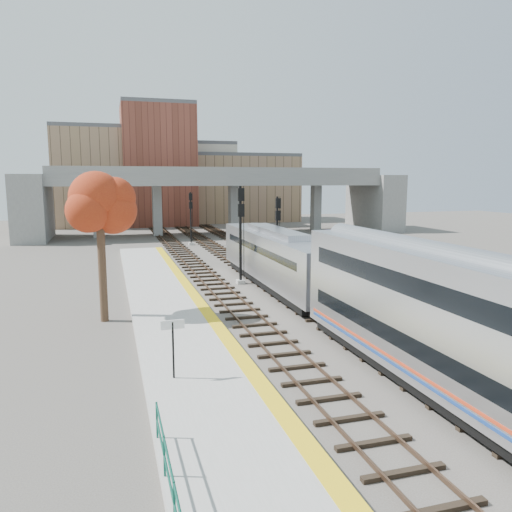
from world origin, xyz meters
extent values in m
plane|color=#47423D|center=(0.00, 0.00, 0.00)|extent=(160.00, 160.00, 0.00)
cube|color=#9E9E99|center=(-7.25, 0.00, 0.17)|extent=(4.50, 60.00, 0.35)
cube|color=yellow|center=(-5.35, 0.00, 0.35)|extent=(0.70, 60.00, 0.01)
cube|color=black|center=(-3.20, 12.50, 0.07)|extent=(2.50, 95.00, 0.14)
cube|color=brown|center=(-3.92, 12.50, 0.18)|extent=(0.07, 95.00, 0.14)
cube|color=brown|center=(-2.48, 12.50, 0.18)|extent=(0.07, 95.00, 0.14)
cube|color=black|center=(1.00, 12.50, 0.07)|extent=(2.50, 95.00, 0.14)
cube|color=brown|center=(0.28, 12.50, 0.18)|extent=(0.07, 95.00, 0.14)
cube|color=brown|center=(1.72, 12.50, 0.18)|extent=(0.07, 95.00, 0.14)
cube|color=black|center=(5.00, 12.50, 0.07)|extent=(2.50, 95.00, 0.14)
cube|color=brown|center=(4.28, 12.50, 0.18)|extent=(0.07, 95.00, 0.14)
cube|color=brown|center=(5.72, 12.50, 0.18)|extent=(0.07, 95.00, 0.14)
cube|color=slate|center=(5.00, 45.00, 7.75)|extent=(46.00, 10.00, 1.50)
cube|color=slate|center=(5.00, 40.20, 9.00)|extent=(46.00, 0.20, 1.00)
cube|color=slate|center=(5.00, 49.80, 9.00)|extent=(46.00, 0.20, 1.00)
cube|color=slate|center=(-12.00, 45.00, 3.50)|extent=(1.20, 1.60, 7.00)
cube|color=slate|center=(-4.00, 45.00, 3.50)|extent=(1.20, 1.60, 7.00)
cube|color=slate|center=(7.00, 45.00, 3.50)|extent=(1.20, 1.60, 7.00)
cube|color=slate|center=(20.00, 45.00, 3.50)|extent=(1.20, 1.60, 7.00)
cube|color=slate|center=(-20.00, 45.00, 4.25)|extent=(4.00, 12.00, 8.50)
cube|color=slate|center=(30.00, 45.00, 4.25)|extent=(4.00, 12.00, 8.50)
cube|color=#906E53|center=(-10.00, 65.00, 8.00)|extent=(18.00, 14.00, 16.00)
cube|color=#4C4C4F|center=(-10.00, 65.00, 16.30)|extent=(18.00, 14.00, 0.60)
cube|color=beige|center=(4.00, 70.00, 7.00)|extent=(16.00, 16.00, 14.00)
cube|color=#4C4C4F|center=(4.00, 70.00, 14.30)|extent=(16.00, 16.00, 0.60)
cube|color=brown|center=(-2.00, 62.00, 10.00)|extent=(12.00, 10.00, 20.00)
cube|color=#4C4C4F|center=(-2.00, 62.00, 20.30)|extent=(12.00, 10.00, 0.60)
cube|color=#906E53|center=(14.00, 68.00, 6.00)|extent=(20.00, 14.00, 12.00)
cube|color=#4C4C4F|center=(14.00, 68.00, 12.30)|extent=(20.00, 14.00, 0.60)
cube|color=black|center=(14.00, 28.00, 0.02)|extent=(14.00, 18.00, 0.04)
cube|color=#A8AAB2|center=(1.00, 7.93, 2.35)|extent=(3.00, 19.00, 3.20)
cube|color=black|center=(1.00, 17.45, 2.95)|extent=(2.20, 0.06, 1.10)
cube|color=black|center=(1.00, 7.93, 2.95)|extent=(3.02, 16.15, 0.50)
cube|color=black|center=(1.00, 7.93, 0.50)|extent=(2.70, 17.10, 0.50)
cube|color=#A8AAB2|center=(1.00, 7.93, 4.15)|extent=(1.60, 9.50, 0.40)
cube|color=#9E9E99|center=(-1.10, 10.05, 0.15)|extent=(0.60, 0.60, 0.30)
cylinder|color=black|center=(-1.10, 10.05, 3.69)|extent=(0.21, 0.21, 7.38)
cube|color=black|center=(-1.10, 9.80, 6.74)|extent=(0.47, 0.18, 0.95)
cube|color=black|center=(-1.10, 9.80, 5.59)|extent=(0.47, 0.18, 0.95)
cube|color=#9E9E99|center=(3.00, 13.56, 0.15)|extent=(0.60, 0.60, 0.30)
cylinder|color=black|center=(3.00, 13.56, 3.22)|extent=(0.18, 0.18, 6.44)
cube|color=black|center=(3.00, 13.31, 5.89)|extent=(0.41, 0.18, 0.83)
cube|color=black|center=(3.00, 13.31, 4.88)|extent=(0.41, 0.18, 0.83)
cube|color=#9E9E99|center=(-1.10, 33.60, 0.15)|extent=(0.60, 0.60, 0.30)
cylinder|color=black|center=(-1.10, 33.60, 3.18)|extent=(0.18, 0.18, 6.36)
cube|color=black|center=(-1.10, 33.35, 5.81)|extent=(0.41, 0.18, 0.82)
cube|color=black|center=(-1.10, 33.35, 4.81)|extent=(0.41, 0.18, 0.82)
cylinder|color=black|center=(-8.37, -7.66, 1.45)|extent=(0.08, 0.08, 2.20)
cube|color=white|center=(-8.37, -7.66, 2.45)|extent=(0.90, 0.09, 0.35)
cylinder|color=#382619|center=(-10.97, 2.43, 3.14)|extent=(0.44, 0.44, 6.28)
ellipsoid|color=#B34217|center=(-10.97, 2.43, 6.73)|extent=(3.60, 3.60, 4.49)
imported|color=#99999E|center=(11.35, 23.05, 0.64)|extent=(1.86, 3.66, 1.19)
imported|color=#99999E|center=(14.30, 27.04, 0.70)|extent=(2.74, 4.23, 1.32)
imported|color=#99999E|center=(17.85, 32.93, 0.67)|extent=(2.27, 4.53, 1.26)
camera|label=1|loc=(-10.48, -25.90, 7.84)|focal=35.00mm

